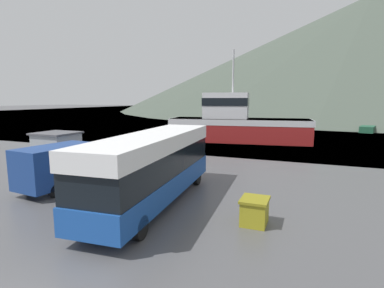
{
  "coord_description": "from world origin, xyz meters",
  "views": [
    {
      "loc": [
        6.44,
        -4.08,
        5.02
      ],
      "look_at": [
        -1.0,
        14.47,
        2.0
      ],
      "focal_mm": 28.0,
      "sensor_mm": 36.0,
      "label": 1
    }
  ],
  "objects": [
    {
      "name": "water_surface",
      "position": [
        0.0,
        140.71,
        0.0
      ],
      "size": [
        240.0,
        240.0,
        0.0
      ],
      "primitive_type": "plane",
      "color": "#3D5160",
      "rests_on": "ground"
    },
    {
      "name": "tour_bus",
      "position": [
        -0.49,
        8.25,
        1.89
      ],
      "size": [
        3.32,
        10.69,
        3.38
      ],
      "rotation": [
        0.0,
        0.0,
        0.08
      ],
      "color": "#194799",
      "rests_on": "ground"
    },
    {
      "name": "storage_bin",
      "position": [
        4.49,
        7.54,
        0.55
      ],
      "size": [
        1.09,
        1.24,
        1.07
      ],
      "color": "olive",
      "rests_on": "ground"
    },
    {
      "name": "hill_backdrop",
      "position": [
        28.61,
        157.38,
        25.68
      ],
      "size": [
        223.06,
        223.06,
        51.35
      ],
      "primitive_type": "cone",
      "color": "#424C42",
      "rests_on": "ground"
    },
    {
      "name": "delivery_van",
      "position": [
        -6.42,
        8.66,
        1.31
      ],
      "size": [
        2.65,
        6.11,
        2.48
      ],
      "rotation": [
        0.0,
        0.0,
        -0.09
      ],
      "color": "navy",
      "rests_on": "ground"
    },
    {
      "name": "fishing_boat",
      "position": [
        -1.85,
        30.77,
        2.14
      ],
      "size": [
        16.71,
        6.65,
        10.65
      ],
      "rotation": [
        0.0,
        0.0,
        4.85
      ],
      "color": "maroon",
      "rests_on": "water_surface"
    },
    {
      "name": "dock_kiosk",
      "position": [
        -10.67,
        12.19,
        1.33
      ],
      "size": [
        2.8,
        2.6,
        2.63
      ],
      "color": "#93999E",
      "rests_on": "ground"
    },
    {
      "name": "small_boat",
      "position": [
        14.75,
        49.35,
        0.48
      ],
      "size": [
        3.52,
        7.25,
        0.95
      ],
      "rotation": [
        0.0,
        0.0,
        6.03
      ],
      "color": "#1E5138",
      "rests_on": "water_surface"
    },
    {
      "name": "mooring_bollard",
      "position": [
        -6.56,
        19.08,
        0.41
      ],
      "size": [
        0.3,
        0.3,
        0.75
      ],
      "color": "#B29919",
      "rests_on": "ground"
    }
  ]
}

